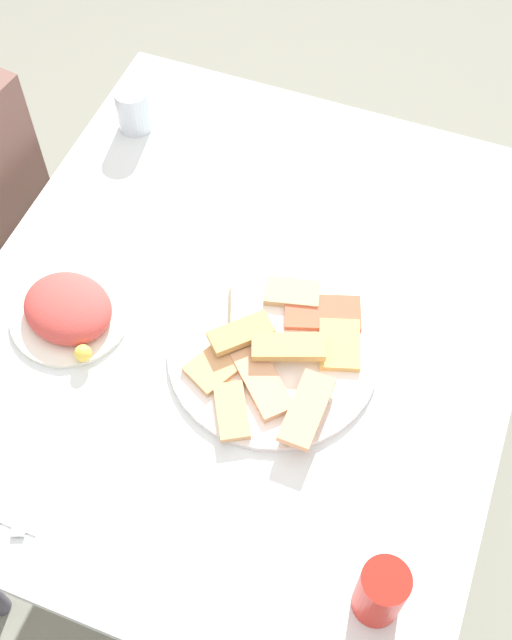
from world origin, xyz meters
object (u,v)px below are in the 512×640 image
drinking_glass (133,109)px  dining_table (245,336)px  pide_platter (275,352)px  soda_can (381,592)px  salad_plate_greens (69,310)px  fork (26,479)px  paper_napkin (16,476)px  spoon (5,471)px

drinking_glass → dining_table: bearing=-132.9°
pide_platter → soda_can: soda_can is taller
dining_table → drinking_glass: (0.34, 0.37, 0.12)m
salad_plate_greens → fork: salad_plate_greens is taller
dining_table → paper_napkin: 0.46m
dining_table → fork: (-0.40, 0.20, 0.08)m
spoon → drinking_glass: bearing=-7.2°
soda_can → dining_table: bearing=41.8°
paper_napkin → spoon: bearing=90.0°
soda_can → drinking_glass: soda_can is taller
soda_can → salad_plate_greens: bearing=66.3°
drinking_glass → spoon: 0.75m
salad_plate_greens → soda_can: (-0.27, -0.62, 0.04)m
dining_table → pide_platter: bearing=-128.0°
spoon → dining_table: bearing=-48.0°
spoon → pide_platter: bearing=-60.2°
salad_plate_greens → spoon: (-0.28, -0.04, -0.02)m
drinking_glass → paper_napkin: size_ratio=0.62×
soda_can → spoon: (-0.01, 0.58, -0.06)m
drinking_glass → fork: drinking_glass is taller
dining_table → spoon: bearing=149.6°
salad_plate_greens → fork: 0.29m
pide_platter → drinking_glass: 0.60m
salad_plate_greens → fork: bearing=-164.9°
paper_napkin → salad_plate_greens: bearing=11.6°
pide_platter → drinking_glass: bearing=47.9°
pide_platter → soda_can: bearing=-140.6°
dining_table → spoon: 0.47m
drinking_glass → paper_napkin: 0.76m
dining_table → drinking_glass: size_ratio=12.22×
salad_plate_greens → spoon: 0.29m
drinking_glass → pide_platter: bearing=-132.1°
drinking_glass → paper_napkin: (-0.74, -0.15, -0.04)m
dining_table → spoon: spoon is taller
pide_platter → drinking_glass: size_ratio=3.96×
dining_table → soda_can: bearing=-138.2°
pide_platter → fork: bearing=140.9°
salad_plate_greens → soda_can: size_ratio=1.66×
salad_plate_greens → dining_table: bearing=-67.5°
dining_table → pide_platter: pide_platter is taller
pide_platter → fork: pide_platter is taller
soda_can → drinking_glass: bearing=44.4°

